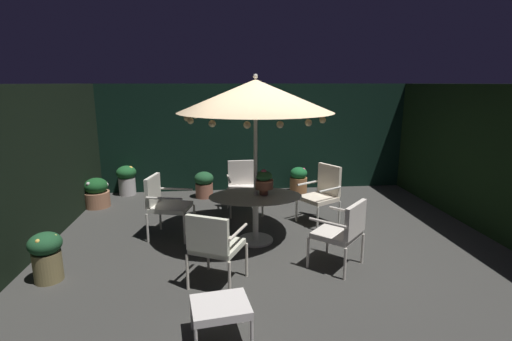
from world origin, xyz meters
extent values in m
cube|color=#3A3A36|center=(0.00, 0.00, -0.01)|extent=(7.48, 6.69, 0.02)
cube|color=black|center=(0.00, 3.20, 1.20)|extent=(7.48, 0.30, 2.40)
cube|color=black|center=(-3.59, 0.00, 1.20)|extent=(0.30, 6.69, 2.40)
cube|color=black|center=(3.59, 0.00, 1.20)|extent=(0.30, 6.69, 2.40)
cylinder|color=silver|center=(-0.29, 0.10, 0.01)|extent=(0.55, 0.55, 0.03)
cylinder|color=silver|center=(-0.29, 0.10, 0.36)|extent=(0.09, 0.09, 0.71)
ellipsoid|color=#AFB2A0|center=(-0.29, 0.10, 0.73)|extent=(1.43, 1.00, 0.03)
cylinder|color=silver|center=(-0.29, 0.10, 1.08)|extent=(0.06, 0.06, 2.16)
cone|color=tan|center=(-0.29, 0.10, 2.23)|extent=(2.27, 2.27, 0.47)
sphere|color=silver|center=(-0.29, 0.10, 2.50)|extent=(0.07, 0.07, 0.07)
sphere|color=#F9DB8C|center=(0.70, 0.07, 1.92)|extent=(0.09, 0.09, 0.09)
sphere|color=#F9DB8C|center=(0.62, 0.49, 1.92)|extent=(0.09, 0.09, 0.09)
sphere|color=#F9DB8C|center=(0.33, 0.86, 1.92)|extent=(0.09, 0.09, 0.09)
sphere|color=#F9DB8C|center=(-0.05, 1.06, 1.92)|extent=(0.09, 0.09, 0.09)
sphere|color=#F9DB8C|center=(-0.48, 1.07, 1.92)|extent=(0.09, 0.09, 0.09)
sphere|color=#F9DB8C|center=(-0.88, 0.89, 1.92)|extent=(0.09, 0.09, 0.09)
sphere|color=#F9DB8C|center=(-1.18, 0.53, 1.92)|extent=(0.09, 0.09, 0.09)
sphere|color=#F9DB8C|center=(-1.28, 0.11, 1.92)|extent=(0.09, 0.09, 0.09)
sphere|color=#F9DB8C|center=(-1.20, -0.29, 1.92)|extent=(0.09, 0.09, 0.09)
sphere|color=#F9DB8C|center=(-0.91, -0.67, 1.92)|extent=(0.09, 0.09, 0.09)
sphere|color=#F9DB8C|center=(-0.49, -0.87, 1.92)|extent=(0.09, 0.09, 0.09)
sphere|color=#F9DB8C|center=(-0.09, -0.87, 1.92)|extent=(0.09, 0.09, 0.09)
sphere|color=#F9DB8C|center=(0.31, -0.69, 1.92)|extent=(0.09, 0.09, 0.09)
sphere|color=#F9DB8C|center=(0.58, -0.36, 1.92)|extent=(0.09, 0.09, 0.09)
cylinder|color=#AB5F42|center=(-0.16, 0.13, 0.79)|extent=(0.13, 0.13, 0.10)
cylinder|color=#A76346|center=(-0.16, 0.13, 0.91)|extent=(0.29, 0.29, 0.13)
ellipsoid|color=#2B6432|center=(-0.16, 0.13, 1.03)|extent=(0.26, 0.26, 0.16)
sphere|color=#E95678|center=(-0.16, 0.13, 1.09)|extent=(0.09, 0.09, 0.09)
cylinder|color=silver|center=(-1.26, 0.60, 0.23)|extent=(0.04, 0.04, 0.46)
cylinder|color=silver|center=(-1.38, 0.08, 0.23)|extent=(0.04, 0.04, 0.46)
cylinder|color=silver|center=(-1.83, 0.73, 0.23)|extent=(0.04, 0.04, 0.46)
cylinder|color=silver|center=(-1.95, 0.22, 0.23)|extent=(0.04, 0.04, 0.46)
cube|color=silver|center=(-1.61, 0.41, 0.49)|extent=(0.68, 0.64, 0.07)
cube|color=silver|center=(-1.88, 0.47, 0.76)|extent=(0.17, 0.51, 0.46)
cylinder|color=silver|center=(-1.55, 0.66, 0.72)|extent=(0.56, 0.16, 0.04)
cylinder|color=silver|center=(-1.67, 0.15, 0.72)|extent=(0.56, 0.16, 0.04)
cylinder|color=beige|center=(-1.00, -0.76, 0.23)|extent=(0.04, 0.04, 0.45)
cylinder|color=beige|center=(-0.51, -1.00, 0.23)|extent=(0.04, 0.04, 0.45)
cylinder|color=beige|center=(-1.24, -1.25, 0.23)|extent=(0.04, 0.04, 0.45)
cylinder|color=beige|center=(-0.74, -1.48, 0.23)|extent=(0.04, 0.04, 0.45)
cube|color=silver|center=(-0.87, -1.12, 0.49)|extent=(0.71, 0.71, 0.07)
cube|color=silver|center=(-0.98, -1.35, 0.73)|extent=(0.50, 0.28, 0.43)
cylinder|color=beige|center=(-1.12, -1.00, 0.71)|extent=(0.26, 0.48, 0.04)
cylinder|color=beige|center=(-0.63, -1.24, 0.71)|extent=(0.26, 0.48, 0.04)
cylinder|color=beige|center=(0.32, -0.85, 0.21)|extent=(0.04, 0.04, 0.42)
cylinder|color=beige|center=(0.70, -0.43, 0.21)|extent=(0.04, 0.04, 0.42)
cylinder|color=beige|center=(0.70, -1.21, 0.21)|extent=(0.04, 0.04, 0.42)
cylinder|color=beige|center=(1.09, -0.79, 0.21)|extent=(0.04, 0.04, 0.42)
cube|color=silver|center=(0.70, -0.82, 0.46)|extent=(0.76, 0.76, 0.07)
cube|color=silver|center=(0.89, -0.99, 0.71)|extent=(0.42, 0.44, 0.43)
cylinder|color=beige|center=(0.51, -1.03, 0.70)|extent=(0.40, 0.37, 0.04)
cylinder|color=beige|center=(0.90, -0.61, 0.70)|extent=(0.40, 0.37, 0.04)
cylinder|color=silver|center=(0.78, 0.42, 0.20)|extent=(0.04, 0.04, 0.41)
cylinder|color=silver|center=(0.52, 0.87, 0.20)|extent=(0.04, 0.04, 0.41)
cylinder|color=silver|center=(1.24, 0.69, 0.20)|extent=(0.04, 0.04, 0.41)
cylinder|color=silver|center=(0.98, 1.14, 0.20)|extent=(0.04, 0.04, 0.41)
cube|color=beige|center=(0.88, 0.78, 0.44)|extent=(0.71, 0.71, 0.07)
cube|color=beige|center=(1.10, 0.91, 0.75)|extent=(0.31, 0.47, 0.53)
cylinder|color=silver|center=(1.01, 0.55, 0.67)|extent=(0.46, 0.29, 0.04)
cylinder|color=silver|center=(0.75, 1.01, 0.67)|extent=(0.46, 0.29, 0.04)
cylinder|color=silver|center=(-0.05, 1.17, 0.20)|extent=(0.04, 0.04, 0.41)
cylinder|color=silver|center=(-0.64, 1.14, 0.20)|extent=(0.04, 0.04, 0.41)
cylinder|color=silver|center=(-0.09, 1.76, 0.20)|extent=(0.04, 0.04, 0.41)
cylinder|color=silver|center=(-0.68, 1.73, 0.20)|extent=(0.04, 0.04, 0.41)
cube|color=silver|center=(-0.37, 1.45, 0.44)|extent=(0.61, 0.61, 0.07)
cube|color=silver|center=(-0.38, 1.73, 0.72)|extent=(0.57, 0.09, 0.48)
cylinder|color=silver|center=(-0.07, 1.47, 0.68)|extent=(0.07, 0.56, 0.04)
cylinder|color=silver|center=(-0.66, 1.43, 0.68)|extent=(0.07, 0.56, 0.04)
cylinder|color=silver|center=(-1.13, -2.02, 0.15)|extent=(0.03, 0.03, 0.30)
cylinder|color=silver|center=(-0.63, -1.94, 0.15)|extent=(0.03, 0.03, 0.30)
cylinder|color=silver|center=(-0.57, -2.36, 0.15)|extent=(0.03, 0.03, 0.30)
cube|color=silver|center=(-0.85, -2.19, 0.34)|extent=(0.60, 0.53, 0.08)
cylinder|color=#A66E50|center=(-3.26, 2.08, 0.15)|extent=(0.49, 0.49, 0.31)
ellipsoid|color=#184E21|center=(-3.26, 2.08, 0.43)|extent=(0.45, 0.45, 0.32)
sphere|color=beige|center=(-3.08, 2.11, 0.44)|extent=(0.10, 0.10, 0.10)
sphere|color=silver|center=(-3.36, 2.19, 0.47)|extent=(0.11, 0.11, 0.11)
sphere|color=silver|center=(-3.35, 1.92, 0.51)|extent=(0.07, 0.07, 0.07)
cylinder|color=olive|center=(-2.98, -0.86, 0.19)|extent=(0.34, 0.34, 0.38)
ellipsoid|color=#1E4E2B|center=(-2.98, -0.86, 0.49)|extent=(0.40, 0.40, 0.28)
sphere|color=#DDC955|center=(-2.87, -0.83, 0.56)|extent=(0.09, 0.09, 0.09)
sphere|color=yellow|center=(-2.96, -0.71, 0.51)|extent=(0.07, 0.07, 0.07)
sphere|color=#E8C354|center=(-3.08, -0.87, 0.56)|extent=(0.08, 0.08, 0.08)
sphere|color=#ECBC4E|center=(-3.00, -0.99, 0.58)|extent=(0.06, 0.06, 0.06)
cylinder|color=beige|center=(-2.86, 2.89, 0.19)|extent=(0.36, 0.36, 0.38)
ellipsoid|color=#1C5727|center=(-2.86, 2.89, 0.50)|extent=(0.43, 0.43, 0.30)
sphere|color=#F8BE49|center=(-2.76, 2.88, 0.60)|extent=(0.10, 0.10, 0.10)
sphere|color=#E6C355|center=(-2.89, 3.04, 0.54)|extent=(0.08, 0.08, 0.08)
sphere|color=#E1C450|center=(-2.98, 2.91, 0.56)|extent=(0.10, 0.10, 0.10)
sphere|color=yellow|center=(-2.83, 2.77, 0.55)|extent=(0.09, 0.09, 0.09)
cylinder|color=#A2683D|center=(0.94, 2.71, 0.17)|extent=(0.39, 0.39, 0.34)
ellipsoid|color=#1A642F|center=(0.94, 2.71, 0.44)|extent=(0.38, 0.38, 0.27)
sphere|color=#DA4A74|center=(1.04, 2.70, 0.51)|extent=(0.10, 0.10, 0.10)
sphere|color=#E65B70|center=(0.91, 2.82, 0.46)|extent=(0.08, 0.08, 0.08)
sphere|color=#E84F66|center=(0.85, 2.61, 0.48)|extent=(0.07, 0.07, 0.07)
cylinder|color=#A0614B|center=(-1.16, 2.52, 0.15)|extent=(0.37, 0.37, 0.30)
ellipsoid|color=#1F4F2B|center=(-1.16, 2.52, 0.42)|extent=(0.41, 0.41, 0.29)
sphere|color=#E9BE4D|center=(-1.07, 2.53, 0.46)|extent=(0.09, 0.09, 0.09)
sphere|color=#F6D659|center=(-1.16, 2.63, 0.47)|extent=(0.09, 0.09, 0.09)
sphere|color=#DDD753|center=(-1.33, 2.48, 0.42)|extent=(0.07, 0.07, 0.07)
sphere|color=yellow|center=(-1.14, 2.42, 0.44)|extent=(0.08, 0.08, 0.08)
camera|label=1|loc=(-0.83, -5.40, 2.41)|focal=26.52mm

